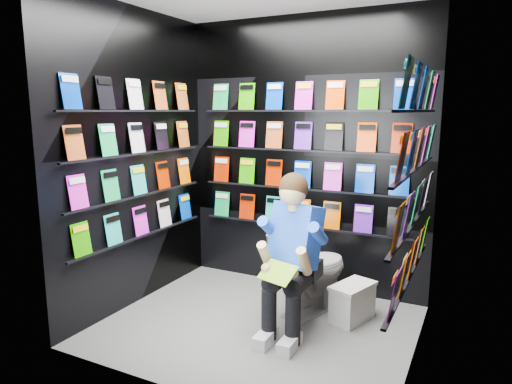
% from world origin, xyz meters
% --- Properties ---
extents(floor, '(2.40, 2.40, 0.00)m').
position_xyz_m(floor, '(0.00, 0.00, 0.00)').
color(floor, slate).
rests_on(floor, ground).
extents(wall_back, '(2.40, 0.04, 2.60)m').
position_xyz_m(wall_back, '(0.00, 1.00, 1.30)').
color(wall_back, black).
rests_on(wall_back, floor).
extents(wall_front, '(2.40, 0.04, 2.60)m').
position_xyz_m(wall_front, '(0.00, -1.00, 1.30)').
color(wall_front, black).
rests_on(wall_front, floor).
extents(wall_left, '(0.04, 2.00, 2.60)m').
position_xyz_m(wall_left, '(-1.20, 0.00, 1.30)').
color(wall_left, black).
rests_on(wall_left, floor).
extents(wall_right, '(0.04, 2.00, 2.60)m').
position_xyz_m(wall_right, '(1.20, 0.00, 1.30)').
color(wall_right, black).
rests_on(wall_right, floor).
extents(comics_back, '(2.10, 0.06, 1.37)m').
position_xyz_m(comics_back, '(0.00, 0.97, 1.31)').
color(comics_back, '#B94B1C').
rests_on(comics_back, wall_back).
extents(comics_left, '(0.06, 1.70, 1.37)m').
position_xyz_m(comics_left, '(-1.17, 0.00, 1.31)').
color(comics_left, '#B94B1C').
rests_on(comics_left, wall_left).
extents(comics_right, '(0.06, 1.70, 1.37)m').
position_xyz_m(comics_right, '(1.17, 0.00, 1.31)').
color(comics_right, '#B94B1C').
rests_on(comics_right, wall_right).
extents(toilet, '(0.61, 0.84, 0.73)m').
position_xyz_m(toilet, '(0.29, 0.49, 0.37)').
color(toilet, silver).
rests_on(toilet, floor).
extents(longbox, '(0.32, 0.43, 0.29)m').
position_xyz_m(longbox, '(0.66, 0.44, 0.14)').
color(longbox, silver).
rests_on(longbox, floor).
extents(longbox_lid, '(0.35, 0.46, 0.03)m').
position_xyz_m(longbox_lid, '(0.66, 0.44, 0.30)').
color(longbox_lid, silver).
rests_on(longbox_lid, longbox).
extents(reader, '(0.69, 0.85, 1.35)m').
position_xyz_m(reader, '(0.29, 0.11, 0.76)').
color(reader, blue).
rests_on(reader, toilet).
extents(held_comic, '(0.31, 0.23, 0.11)m').
position_xyz_m(held_comic, '(0.29, -0.24, 0.58)').
color(held_comic, green).
rests_on(held_comic, reader).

